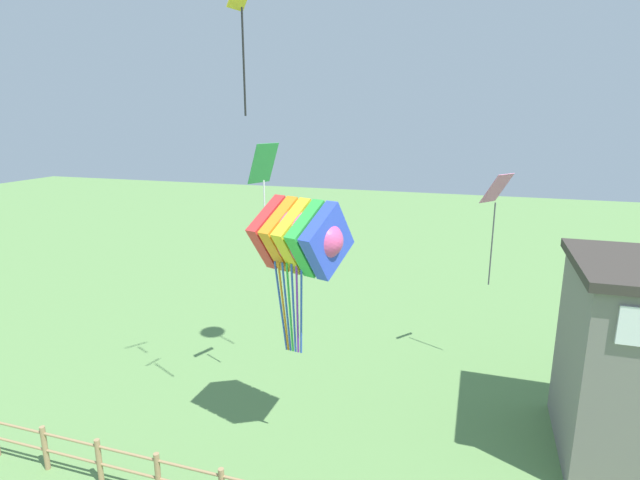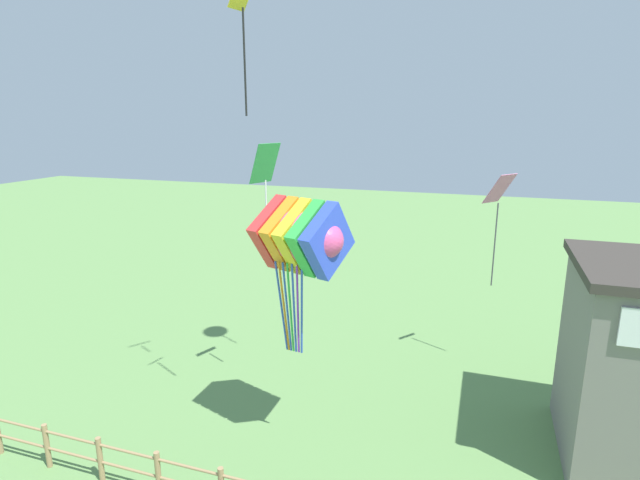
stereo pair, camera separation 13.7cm
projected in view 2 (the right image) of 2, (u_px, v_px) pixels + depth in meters
The scene contains 4 objects.
kite_rainbow_parafoil at pixel (301, 237), 12.65m from camera, with size 2.94×2.58×4.16m.
kite_green_diamond at pixel (265, 170), 15.08m from camera, with size 0.76×1.03×2.79m.
kite_yellow_diamond at pixel (243, 19), 11.83m from camera, with size 0.55×0.69×3.21m.
kite_pink_diamond at pixel (498, 203), 17.15m from camera, with size 1.09×1.13×4.01m.
Camera 2 is at (3.52, -1.32, 9.02)m, focal length 28.00 mm.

